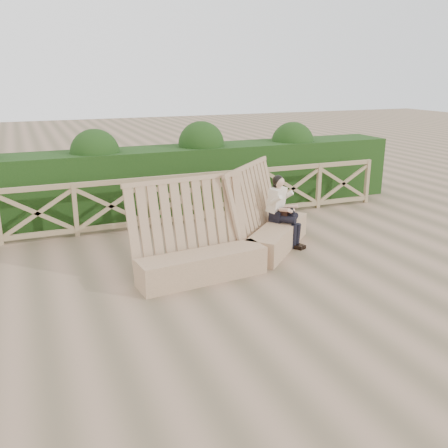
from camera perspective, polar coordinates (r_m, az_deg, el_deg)
name	(u,v)px	position (r m, az deg, el deg)	size (l,w,h in m)	color
ground	(245,284)	(7.92, 2.36, -6.88)	(60.00, 60.00, 0.00)	brown
bench	(240,240)	(8.68, 1.80, -1.85)	(3.85, 2.29, 1.59)	#927253
woman	(282,208)	(9.55, 6.63, 1.88)	(0.61, 0.82, 1.34)	black
guardrail	(177,200)	(10.84, -5.35, 2.80)	(10.10, 0.09, 1.10)	olive
hedge	(162,180)	(11.92, -7.10, 5.01)	(12.00, 1.20, 1.50)	black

